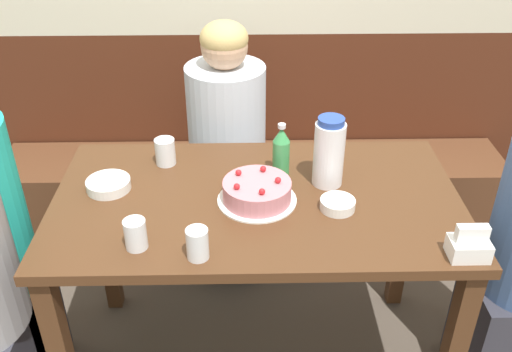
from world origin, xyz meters
The scene contains 12 objects.
bench_seat centered at (0.00, 0.83, 0.21)m, with size 2.41×0.38×0.43m.
dining_table centered at (0.00, 0.00, 0.66)m, with size 1.32×0.74×0.77m.
birthday_cake centered at (0.00, -0.02, 0.81)m, with size 0.26×0.26×0.09m.
water_pitcher centered at (0.24, 0.08, 0.89)m, with size 0.10×0.10×0.24m.
soju_bottle centered at (0.09, 0.14, 0.86)m, with size 0.06×0.06×0.19m.
napkin_holder centered at (0.58, -0.31, 0.81)m, with size 0.11×0.08×0.11m.
bowl_soup_white centered at (-0.49, 0.06, 0.79)m, with size 0.15×0.15×0.03m.
bowl_rice_small centered at (0.25, -0.07, 0.79)m, with size 0.11×0.11×0.03m.
glass_water_tall centered at (-0.35, -0.25, 0.82)m, with size 0.06×0.06×0.09m.
glass_tumbler_short centered at (-0.32, 0.22, 0.82)m, with size 0.07×0.07×0.10m.
glass_shot_small centered at (-0.17, -0.30, 0.82)m, with size 0.06×0.06×0.09m.
person_teal_shirt centered at (-0.11, 0.63, 0.55)m, with size 0.33×0.34×1.16m.
Camera 1 is at (-0.04, -1.53, 1.81)m, focal length 40.00 mm.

